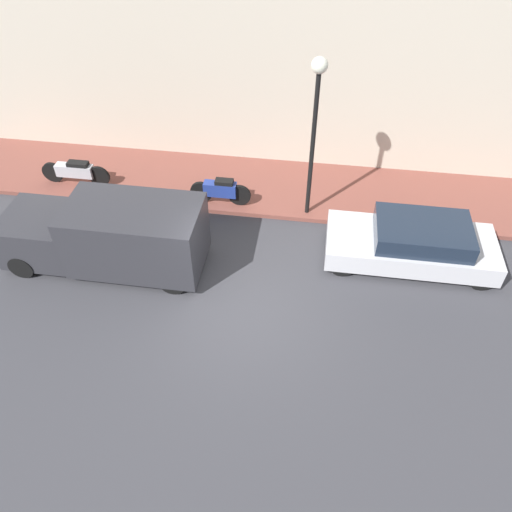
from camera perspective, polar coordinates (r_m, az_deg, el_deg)
ground_plane at (r=11.90m, az=-1.59°, el=-5.98°), size 60.00×60.00×0.00m
sidewalk at (r=15.50m, az=1.43°, el=7.91°), size 2.94×19.63×0.13m
building_facade at (r=15.62m, az=2.39°, el=19.16°), size 0.30×19.63×5.33m
parked_car at (r=13.29m, az=17.55°, el=1.43°), size 1.82×4.26×1.19m
delivery_van at (r=12.90m, az=-16.67°, el=2.32°), size 1.81×5.01×1.84m
motorcycle_blue at (r=14.51m, az=-4.07°, el=7.50°), size 0.30×1.78×0.80m
scooter_silver at (r=16.25m, az=-19.93°, el=9.09°), size 0.30×2.13×0.76m
streetlamp at (r=12.76m, az=6.86°, el=16.45°), size 0.40×0.40×4.45m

